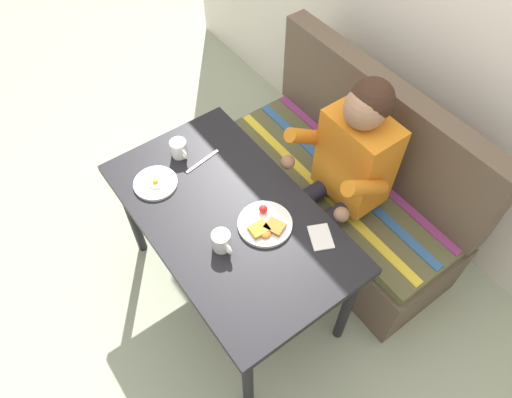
{
  "coord_description": "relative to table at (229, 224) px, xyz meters",
  "views": [
    {
      "loc": [
        1.05,
        -0.62,
        2.46
      ],
      "look_at": [
        0.0,
        0.15,
        0.72
      ],
      "focal_mm": 33.57,
      "sensor_mm": 36.0,
      "label": 1
    }
  ],
  "objects": [
    {
      "name": "ground_plane",
      "position": [
        0.0,
        0.0,
        -0.65
      ],
      "size": [
        8.0,
        8.0,
        0.0
      ],
      "primitive_type": "plane",
      "color": "#9FA78A"
    },
    {
      "name": "couch",
      "position": [
        0.0,
        0.76,
        -0.32
      ],
      "size": [
        1.44,
        0.56,
        1.0
      ],
      "color": "brown",
      "rests_on": "ground"
    },
    {
      "name": "table",
      "position": [
        0.0,
        0.0,
        0.0
      ],
      "size": [
        1.2,
        0.7,
        0.73
      ],
      "color": "black",
      "rests_on": "ground"
    },
    {
      "name": "coffee_mug_second",
      "position": [
        0.13,
        -0.12,
        0.13
      ],
      "size": [
        0.12,
        0.08,
        0.09
      ],
      "color": "white",
      "rests_on": "table"
    },
    {
      "name": "person",
      "position": [
        0.11,
        0.59,
        0.09
      ],
      "size": [
        0.45,
        0.61,
        1.21
      ],
      "color": "orange",
      "rests_on": "ground"
    },
    {
      "name": "plate_eggs",
      "position": [
        -0.34,
        -0.18,
        0.09
      ],
      "size": [
        0.2,
        0.2,
        0.04
      ],
      "color": "white",
      "rests_on": "table"
    },
    {
      "name": "napkin",
      "position": [
        0.33,
        0.25,
        0.09
      ],
      "size": [
        0.15,
        0.14,
        0.01
      ],
      "primitive_type": "cube",
      "rotation": [
        0.0,
        0.0,
        -0.45
      ],
      "color": "white",
      "rests_on": "table"
    },
    {
      "name": "coffee_mug",
      "position": [
        -0.43,
        0.01,
        0.13
      ],
      "size": [
        0.12,
        0.08,
        0.09
      ],
      "color": "white",
      "rests_on": "table"
    },
    {
      "name": "plate_breakfast",
      "position": [
        0.15,
        0.09,
        0.1
      ],
      "size": [
        0.24,
        0.24,
        0.05
      ],
      "color": "white",
      "rests_on": "table"
    },
    {
      "name": "back_wall",
      "position": [
        0.0,
        1.27,
        0.65
      ],
      "size": [
        4.4,
        0.1,
        2.6
      ],
      "primitive_type": "cube",
      "color": "silver",
      "rests_on": "ground"
    },
    {
      "name": "knife",
      "position": [
        -0.33,
        0.07,
        0.08
      ],
      "size": [
        0.05,
        0.2,
        0.0
      ],
      "primitive_type": "cube",
      "rotation": [
        0.0,
        0.0,
        0.16
      ],
      "color": "silver",
      "rests_on": "table"
    }
  ]
}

